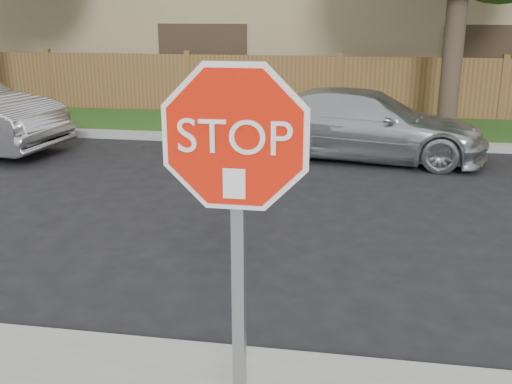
# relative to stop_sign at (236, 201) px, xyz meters

# --- Properties ---
(ground) EXTENTS (90.00, 90.00, 0.00)m
(ground) POSITION_rel_stop_sign_xyz_m (0.06, 1.48, -1.83)
(ground) COLOR black
(ground) RESTS_ON ground
(far_curb) EXTENTS (70.00, 0.30, 0.15)m
(far_curb) POSITION_rel_stop_sign_xyz_m (0.06, 9.63, -1.75)
(far_curb) COLOR gray
(far_curb) RESTS_ON ground
(grass_strip) EXTENTS (70.00, 3.00, 0.12)m
(grass_strip) POSITION_rel_stop_sign_xyz_m (0.06, 11.28, -1.77)
(grass_strip) COLOR #1E4714
(grass_strip) RESTS_ON ground
(fence) EXTENTS (70.00, 0.12, 1.60)m
(fence) POSITION_rel_stop_sign_xyz_m (0.06, 12.88, -1.03)
(fence) COLOR brown
(fence) RESTS_ON ground
(stop_sign) EXTENTS (1.01, 0.13, 2.55)m
(stop_sign) POSITION_rel_stop_sign_xyz_m (0.00, 0.00, 0.00)
(stop_sign) COLOR gray
(stop_sign) RESTS_ON sidewalk_near
(sedan_right) EXTENTS (4.66, 2.37, 1.30)m
(sedan_right) POSITION_rel_stop_sign_xyz_m (0.72, 8.64, -1.18)
(sedan_right) COLOR #B4B8BC
(sedan_right) RESTS_ON ground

